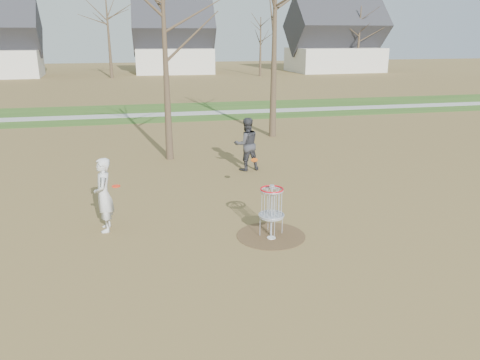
# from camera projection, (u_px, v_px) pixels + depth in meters

# --- Properties ---
(ground) EXTENTS (160.00, 160.00, 0.00)m
(ground) POSITION_uv_depth(u_px,v_px,m) (271.00, 236.00, 12.20)
(ground) COLOR brown
(ground) RESTS_ON ground
(green_band) EXTENTS (160.00, 8.00, 0.01)m
(green_band) POSITION_uv_depth(u_px,v_px,m) (186.00, 111.00, 31.78)
(green_band) COLOR #2D5119
(green_band) RESTS_ON ground
(footpath) EXTENTS (160.00, 1.50, 0.01)m
(footpath) POSITION_uv_depth(u_px,v_px,m) (188.00, 113.00, 30.84)
(footpath) COLOR #9E9E99
(footpath) RESTS_ON green_band
(dirt_circle) EXTENTS (1.80, 1.80, 0.01)m
(dirt_circle) POSITION_uv_depth(u_px,v_px,m) (271.00, 236.00, 12.20)
(dirt_circle) COLOR #47331E
(dirt_circle) RESTS_ON ground
(player_standing) EXTENTS (0.50, 0.74, 1.99)m
(player_standing) POSITION_uv_depth(u_px,v_px,m) (104.00, 195.00, 12.26)
(player_standing) COLOR silver
(player_standing) RESTS_ON ground
(player_throwing) EXTENTS (1.07, 0.88, 2.04)m
(player_throwing) POSITION_uv_depth(u_px,v_px,m) (246.00, 144.00, 17.82)
(player_throwing) COLOR #333338
(player_throwing) RESTS_ON ground
(disc_grounded) EXTENTS (0.22, 0.22, 0.02)m
(disc_grounded) POSITION_uv_depth(u_px,v_px,m) (271.00, 238.00, 12.03)
(disc_grounded) COLOR white
(disc_grounded) RESTS_ON dirt_circle
(discs_in_play) EXTENTS (4.38, 2.03, 0.10)m
(discs_in_play) POSITION_uv_depth(u_px,v_px,m) (195.00, 171.00, 13.46)
(discs_in_play) COLOR #E2540B
(discs_in_play) RESTS_ON ground
(disc_golf_basket) EXTENTS (0.64, 0.64, 1.35)m
(disc_golf_basket) POSITION_uv_depth(u_px,v_px,m) (272.00, 203.00, 11.93)
(disc_golf_basket) COLOR #9EA3AD
(disc_golf_basket) RESTS_ON ground
(bare_trees) EXTENTS (52.62, 44.98, 9.00)m
(bare_trees) POSITION_uv_depth(u_px,v_px,m) (187.00, 30.00, 44.33)
(bare_trees) COLOR #382B1E
(bare_trees) RESTS_ON ground
(houses_row) EXTENTS (56.51, 10.01, 7.26)m
(houses_row) POSITION_uv_depth(u_px,v_px,m) (193.00, 46.00, 61.03)
(houses_row) COLOR silver
(houses_row) RESTS_ON ground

